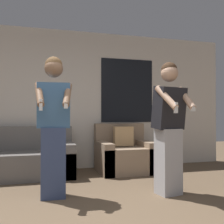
# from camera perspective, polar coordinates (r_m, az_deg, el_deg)

# --- Properties ---
(wall_back) EXTENTS (6.90, 0.07, 2.70)m
(wall_back) POSITION_cam_1_polar(r_m,az_deg,el_deg) (5.19, -10.66, 2.75)
(wall_back) COLOR silver
(wall_back) RESTS_ON ground_plane
(couch) EXTENTS (1.85, 0.89, 0.83)m
(couch) POSITION_cam_1_polar(r_m,az_deg,el_deg) (4.76, -19.83, -9.73)
(couch) COLOR slate
(couch) RESTS_ON ground_plane
(armchair) EXTENTS (0.97, 0.90, 0.88)m
(armchair) POSITION_cam_1_polar(r_m,az_deg,el_deg) (4.95, 2.59, -9.25)
(armchair) COLOR #937A60
(armchair) RESTS_ON ground_plane
(person_left) EXTENTS (0.47, 0.47, 1.78)m
(person_left) POSITION_cam_1_polar(r_m,az_deg,el_deg) (3.38, -12.61, -2.60)
(person_left) COLOR #384770
(person_left) RESTS_ON ground_plane
(person_right) EXTENTS (0.46, 0.54, 1.73)m
(person_right) POSITION_cam_1_polar(r_m,az_deg,el_deg) (3.51, 12.31, -2.91)
(person_right) COLOR #B2B2B7
(person_right) RESTS_ON ground_plane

